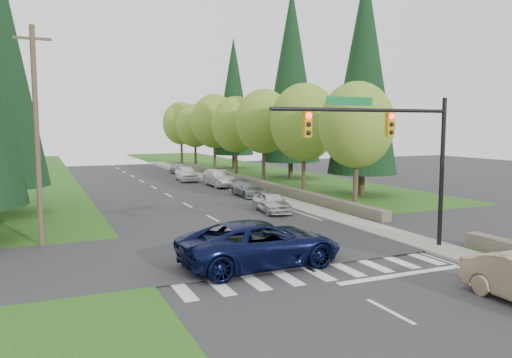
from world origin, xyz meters
TOP-DOWN VIEW (x-y plane):
  - ground at (0.00, 0.00)m, footprint 120.00×120.00m
  - grass_east at (13.00, 20.00)m, footprint 14.00×110.00m
  - cross_street at (0.00, 8.00)m, footprint 120.00×8.00m
  - sidewalk_east at (6.90, 22.00)m, footprint 1.80×80.00m
  - curb_east at (6.05, 22.00)m, footprint 0.20×80.00m
  - stone_wall_north at (8.60, 30.00)m, footprint 0.70×40.00m
  - traffic_signal at (4.37, 4.50)m, footprint 8.70×0.37m
  - utility_pole at (-9.50, 12.00)m, footprint 1.60×0.24m
  - decid_tree_0 at (9.20, 14.00)m, footprint 4.80×4.80m
  - decid_tree_1 at (9.30, 21.00)m, footprint 5.20×5.20m
  - decid_tree_2 at (9.10, 28.00)m, footprint 5.00×5.00m
  - decid_tree_3 at (9.20, 35.00)m, footprint 5.00×5.00m
  - decid_tree_4 at (9.30, 42.00)m, footprint 5.40×5.40m
  - decid_tree_5 at (9.10, 49.00)m, footprint 4.80×4.80m
  - decid_tree_6 at (9.20, 56.00)m, footprint 5.20×5.20m
  - conifer_e_a at (14.00, 20.00)m, footprint 5.44×5.44m
  - conifer_e_b at (15.00, 34.00)m, footprint 6.12×6.12m
  - conifer_e_c at (14.00, 48.00)m, footprint 5.10×5.10m
  - suv_navy at (-1.55, 5.00)m, footprint 6.73×3.37m
  - parked_car_a at (4.20, 16.03)m, footprint 1.97×4.11m
  - parked_car_b at (5.60, 23.31)m, footprint 1.79×4.25m
  - parked_car_c at (5.60, 30.20)m, footprint 1.76×4.71m
  - parked_car_d at (4.20, 36.00)m, footprint 2.19×4.65m
  - parked_car_e at (5.60, 43.00)m, footprint 2.16×4.45m

SIDE VIEW (x-z plane):
  - ground at x=0.00m, z-range 0.00..0.00m
  - cross_street at x=0.00m, z-range -0.05..0.05m
  - grass_east at x=13.00m, z-range 0.00..0.06m
  - sidewalk_east at x=6.90m, z-range 0.00..0.13m
  - curb_east at x=6.05m, z-range 0.00..0.13m
  - stone_wall_north at x=8.60m, z-range 0.00..0.70m
  - parked_car_b at x=5.60m, z-range 0.00..1.23m
  - parked_car_e at x=5.60m, z-range 0.00..1.25m
  - parked_car_a at x=4.20m, z-range 0.00..1.36m
  - parked_car_d at x=4.20m, z-range 0.00..1.54m
  - parked_car_c at x=5.60m, z-range 0.00..1.54m
  - suv_navy at x=-1.55m, z-range 0.00..1.83m
  - traffic_signal at x=4.37m, z-range 1.58..8.38m
  - utility_pole at x=-9.50m, z-range 0.14..10.14m
  - decid_tree_5 at x=9.10m, z-range 1.38..9.68m
  - decid_tree_0 at x=9.20m, z-range 1.41..9.78m
  - decid_tree_3 at x=9.20m, z-range 1.39..9.94m
  - decid_tree_1 at x=9.30m, z-range 1.40..10.20m
  - decid_tree_6 at x=9.20m, z-range 1.43..10.30m
  - decid_tree_2 at x=9.10m, z-range 1.52..10.34m
  - decid_tree_4 at x=9.30m, z-range 1.47..10.65m
  - conifer_e_c at x=14.00m, z-range 0.89..17.69m
  - conifer_e_a at x=14.00m, z-range 0.89..18.69m
  - conifer_e_b at x=15.00m, z-range 0.89..20.69m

